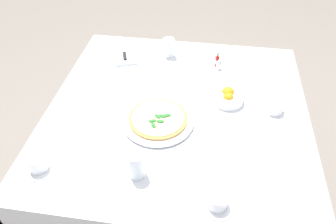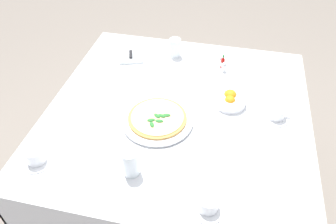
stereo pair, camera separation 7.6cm
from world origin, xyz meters
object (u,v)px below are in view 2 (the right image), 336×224
Objects in this scene: pizza at (157,117)px; dinner_knife at (131,50)px; coffee_cup_near_left at (36,156)px; water_glass_right_edge at (175,49)px; hot_sauce_bottle at (223,63)px; pepper_shaker at (224,67)px; coffee_cup_left_edge at (208,203)px; coffee_cup_back_corner at (277,114)px; napkin_folded at (131,52)px; citrus_bowl at (230,100)px; pizza_plate at (157,120)px; salt_shaker at (221,61)px; water_glass_center_back at (131,164)px.

pizza is 0.59m from dinner_knife.
water_glass_right_edge is at bearing -23.86° from coffee_cup_near_left.
pepper_shaker is at bearing -160.35° from hot_sauce_bottle.
hot_sauce_bottle is at bearing -27.05° from pizza.
coffee_cup_back_corner is at bearing -25.12° from coffee_cup_left_edge.
water_glass_right_edge is (0.87, -0.39, 0.01)m from coffee_cup_near_left.
hot_sauce_bottle reaches higher than coffee_cup_near_left.
napkin_folded is at bearing 86.70° from hot_sauce_bottle.
citrus_bowl is at bearing -136.04° from water_glass_right_edge.
pizza is 4.71× the size of pepper_shaker.
salt_shaker reaches higher than pizza_plate.
water_glass_center_back reaches higher than coffee_cup_back_corner.
napkin_folded is (0.51, 0.29, -0.00)m from pizza_plate.
water_glass_center_back is 0.59m from citrus_bowl.
salt_shaker is (-0.04, -0.27, -0.02)m from water_glass_right_edge.
pizza_plate is 0.55m from water_glass_right_edge.
pizza_plate is 2.47× the size of coffee_cup_left_edge.
pizza_plate is at bearing 155.12° from salt_shaker.
coffee_cup_back_corner is 1.59× the size of hot_sauce_bottle.
pizza_plate is at bearing -169.01° from dinner_knife.
pizza is 1.39× the size of dinner_knife.
coffee_cup_left_edge is at bearing -166.47° from napkin_folded.
pepper_shaker is at bearing -114.74° from napkin_folded.
napkin_folded is at bearing 180.00° from dinner_knife.
coffee_cup_left_edge is 1.24× the size of water_glass_right_edge.
napkin_folded is at bearing 29.12° from pizza.
coffee_cup_left_edge reaches higher than coffee_cup_back_corner.
pizza is at bearing -5.94° from water_glass_center_back.
hot_sauce_bottle is 1.48× the size of pepper_shaker.
dinner_knife is 0.68m from citrus_bowl.
napkin_folded is 0.55m from pepper_shaker.
coffee_cup_left_edge is at bearing -177.37° from salt_shaker.
dinner_knife is at bearing 65.20° from coffee_cup_back_corner.
pizza is 2.02× the size of coffee_cup_left_edge.
hot_sauce_bottle reaches higher than citrus_bowl.
water_glass_right_edge is 0.56× the size of dinner_knife.
coffee_cup_left_edge is 1.58× the size of hot_sauce_bottle.
hot_sauce_bottle is (0.34, 0.28, 0.01)m from coffee_cup_back_corner.
coffee_cup_left_edge is 0.84m from pepper_shaker.
pizza_plate is at bearing 152.91° from hot_sauce_bottle.
citrus_bowl is (0.58, -0.03, -0.00)m from coffee_cup_left_edge.
pizza is at bearing 155.15° from salt_shaker.
dinner_knife reaches higher than napkin_folded.
citrus_bowl is (-0.32, -0.60, 0.00)m from dinner_knife.
dinner_knife is 3.40× the size of salt_shaker.
salt_shaker is at bearing 2.63° from coffee_cup_left_edge.
coffee_cup_near_left is 0.39m from water_glass_center_back.
coffee_cup_near_left is 1.05m from hot_sauce_bottle.
hot_sauce_bottle reaches higher than coffee_cup_back_corner.
salt_shaker is 0.06m from pepper_shaker.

